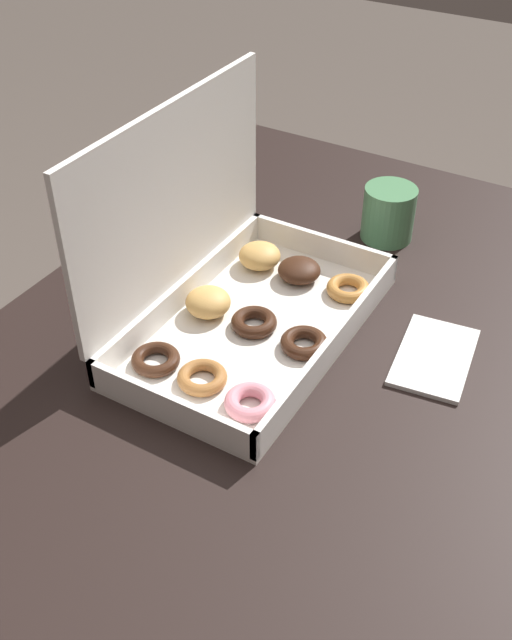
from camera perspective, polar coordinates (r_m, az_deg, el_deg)
dining_table at (r=0.98m, az=1.22°, el=-8.84°), size 1.18×0.74×0.76m
donut_box at (r=0.93m, az=-1.96°, el=2.99°), size 0.38×0.23×0.28m
coffee_mug at (r=1.12m, az=10.17°, el=8.05°), size 0.08×0.08×0.08m
paper_napkin at (r=0.93m, az=13.43°, el=-2.75°), size 0.15×0.10×0.01m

